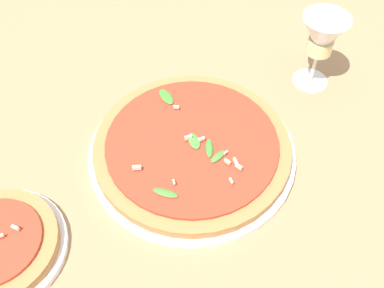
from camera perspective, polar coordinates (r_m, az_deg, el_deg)
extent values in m
plane|color=#9E7A56|center=(0.80, 1.99, -1.76)|extent=(6.00, 6.00, 0.00)
cylinder|color=white|center=(0.79, 0.00, -1.08)|extent=(0.36, 0.36, 0.01)
cylinder|color=#AD7542|center=(0.78, 0.00, -0.41)|extent=(0.34, 0.34, 0.02)
cylinder|color=#B73823|center=(0.77, 0.00, 0.14)|extent=(0.30, 0.30, 0.01)
ellipsoid|color=#447E33|center=(0.71, -3.39, -6.22)|extent=(0.04, 0.03, 0.01)
ellipsoid|color=#3E8433|center=(0.76, 1.98, -0.56)|extent=(0.02, 0.04, 0.01)
ellipsoid|color=#497B37|center=(0.75, 3.31, -1.59)|extent=(0.03, 0.03, 0.01)
ellipsoid|color=#3F8C30|center=(0.84, -3.28, 6.03)|extent=(0.03, 0.05, 0.01)
ellipsoid|color=#488837|center=(0.77, 0.26, 0.40)|extent=(0.02, 0.04, 0.01)
cube|color=beige|center=(0.73, -7.04, -2.99)|extent=(0.01, 0.01, 0.01)
cube|color=beige|center=(0.74, 4.51, -2.26)|extent=(0.01, 0.01, 0.01)
cube|color=beige|center=(0.73, 5.94, -2.88)|extent=(0.01, 0.01, 0.01)
cube|color=beige|center=(0.77, 1.20, 0.62)|extent=(0.01, 0.01, 0.01)
cube|color=beige|center=(0.77, -0.46, 0.83)|extent=(0.01, 0.01, 0.01)
cube|color=beige|center=(0.71, -2.32, -4.86)|extent=(0.00, 0.01, 0.00)
cube|color=beige|center=(0.72, 4.99, -4.69)|extent=(0.01, 0.01, 0.01)
cube|color=beige|center=(0.75, 4.33, -1.10)|extent=(0.01, 0.01, 0.00)
cube|color=beige|center=(0.82, -2.01, 4.71)|extent=(0.01, 0.01, 0.01)
cube|color=beige|center=(0.74, 5.54, -2.24)|extent=(0.01, 0.01, 0.01)
cube|color=beige|center=(0.72, -23.23, -10.72)|extent=(0.01, 0.01, 0.01)
cube|color=beige|center=(0.72, -21.53, -9.85)|extent=(0.01, 0.01, 0.01)
cylinder|color=white|center=(0.95, 14.77, 7.86)|extent=(0.07, 0.07, 0.00)
cylinder|color=white|center=(0.93, 15.21, 9.45)|extent=(0.01, 0.01, 0.07)
cone|color=white|center=(0.89, 16.23, 12.99)|extent=(0.09, 0.09, 0.08)
cylinder|color=beige|center=(0.90, 15.91, 11.90)|extent=(0.05, 0.05, 0.03)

